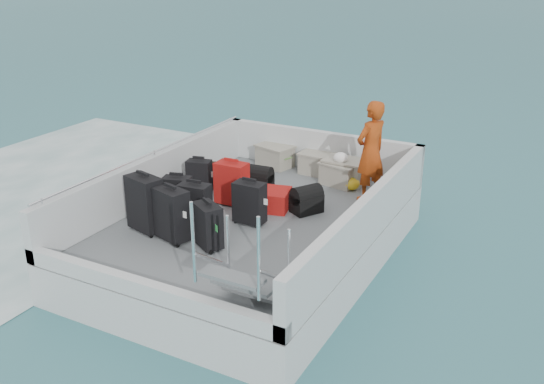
# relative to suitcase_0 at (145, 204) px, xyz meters

# --- Properties ---
(ground) EXTENTS (160.00, 160.00, 0.00)m
(ground) POSITION_rel_suitcase_0_xyz_m (1.10, 1.03, -1.01)
(ground) COLOR #1B5561
(ground) RESTS_ON ground
(wake_foam) EXTENTS (10.00, 10.00, 0.00)m
(wake_foam) POSITION_rel_suitcase_0_xyz_m (-3.70, 1.03, -1.01)
(wake_foam) COLOR white
(wake_foam) RESTS_ON ground
(ferry_hull) EXTENTS (3.60, 5.00, 0.60)m
(ferry_hull) POSITION_rel_suitcase_0_xyz_m (1.10, 1.03, -0.71)
(ferry_hull) COLOR silver
(ferry_hull) RESTS_ON ground
(deck) EXTENTS (3.30, 4.70, 0.02)m
(deck) POSITION_rel_suitcase_0_xyz_m (1.10, 1.03, -0.40)
(deck) COLOR slate
(deck) RESTS_ON ferry_hull
(deck_fittings) EXTENTS (3.60, 5.00, 0.90)m
(deck_fittings) POSITION_rel_suitcase_0_xyz_m (1.45, 0.71, -0.02)
(deck_fittings) COLOR silver
(deck_fittings) RESTS_ON deck
(suitcase_0) EXTENTS (0.57, 0.41, 0.79)m
(suitcase_0) POSITION_rel_suitcase_0_xyz_m (0.00, 0.00, 0.00)
(suitcase_0) COLOR black
(suitcase_0) RESTS_ON deck
(suitcase_1) EXTENTS (0.45, 0.34, 0.60)m
(suitcase_1) POSITION_rel_suitcase_0_xyz_m (0.09, 0.61, -0.09)
(suitcase_1) COLOR black
(suitcase_1) RESTS_ON deck
(suitcase_2) EXTENTS (0.42, 0.32, 0.55)m
(suitcase_2) POSITION_rel_suitcase_0_xyz_m (-0.14, 1.50, -0.12)
(suitcase_2) COLOR black
(suitcase_2) RESTS_ON deck
(suitcase_3) EXTENTS (0.53, 0.40, 0.72)m
(suitcase_3) POSITION_rel_suitcase_0_xyz_m (0.50, -0.07, -0.03)
(suitcase_3) COLOR black
(suitcase_3) RESTS_ON deck
(suitcase_4) EXTENTS (0.45, 0.30, 0.64)m
(suitcase_4) POSITION_rel_suitcase_0_xyz_m (0.53, 0.41, -0.08)
(suitcase_4) COLOR black
(suitcase_4) RESTS_ON deck
(suitcase_5) EXTENTS (0.48, 0.30, 0.66)m
(suitcase_5) POSITION_rel_suitcase_0_xyz_m (0.54, 1.37, -0.06)
(suitcase_5) COLOR #AB1B0D
(suitcase_5) RESTS_ON deck
(suitcase_6) EXTENTS (0.50, 0.44, 0.59)m
(suitcase_6) POSITION_rel_suitcase_0_xyz_m (1.04, -0.02, -0.10)
(suitcase_6) COLOR black
(suitcase_6) RESTS_ON deck
(suitcase_7) EXTENTS (0.44, 0.25, 0.61)m
(suitcase_7) POSITION_rel_suitcase_0_xyz_m (1.14, 0.87, -0.09)
(suitcase_7) COLOR black
(suitcase_7) RESTS_ON deck
(suitcase_8) EXTENTS (0.85, 0.66, 0.30)m
(suitcase_8) POSITION_rel_suitcase_0_xyz_m (1.05, 1.46, -0.25)
(suitcase_8) COLOR #AB1B0D
(suitcase_8) RESTS_ON deck
(duffel_0) EXTENTS (0.57, 0.47, 0.32)m
(duffel_0) POSITION_rel_suitcase_0_xyz_m (0.01, 1.94, -0.23)
(duffel_0) COLOR black
(duffel_0) RESTS_ON deck
(duffel_1) EXTENTS (0.43, 0.33, 0.32)m
(duffel_1) POSITION_rel_suitcase_0_xyz_m (0.63, 2.07, -0.23)
(duffel_1) COLOR black
(duffel_1) RESTS_ON deck
(duffel_2) EXTENTS (0.48, 0.53, 0.32)m
(duffel_2) POSITION_rel_suitcase_0_xyz_m (1.68, 1.62, -0.23)
(duffel_2) COLOR black
(duffel_2) RESTS_ON deck
(crate_0) EXTENTS (0.68, 0.55, 0.36)m
(crate_0) POSITION_rel_suitcase_0_xyz_m (0.30, 3.23, -0.21)
(crate_0) COLOR #A29E8D
(crate_0) RESTS_ON deck
(crate_1) EXTENTS (0.59, 0.42, 0.35)m
(crate_1) POSITION_rel_suitcase_0_xyz_m (1.14, 3.23, -0.22)
(crate_1) COLOR #A29E8D
(crate_1) RESTS_ON deck
(crate_2) EXTENTS (0.65, 0.51, 0.35)m
(crate_2) POSITION_rel_suitcase_0_xyz_m (1.68, 2.91, -0.22)
(crate_2) COLOR #A29E8D
(crate_2) RESTS_ON deck
(crate_3) EXTENTS (0.66, 0.47, 0.39)m
(crate_3) POSITION_rel_suitcase_0_xyz_m (1.73, 3.01, -0.20)
(crate_3) COLOR #A29E8D
(crate_3) RESTS_ON deck
(yellow_bag) EXTENTS (0.28, 0.26, 0.22)m
(yellow_bag) POSITION_rel_suitcase_0_xyz_m (1.93, 2.79, -0.28)
(yellow_bag) COLOR gold
(yellow_bag) RESTS_ON deck
(white_bag) EXTENTS (0.24, 0.24, 0.18)m
(white_bag) POSITION_rel_suitcase_0_xyz_m (1.68, 2.91, 0.05)
(white_bag) COLOR white
(white_bag) RESTS_ON crate_2
(passenger) EXTENTS (0.57, 0.68, 1.56)m
(passenger) POSITION_rel_suitcase_0_xyz_m (2.31, 2.54, 0.39)
(passenger) COLOR #E85215
(passenger) RESTS_ON deck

